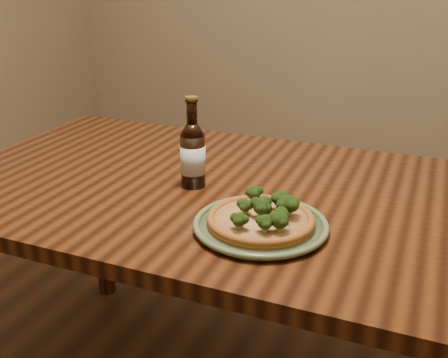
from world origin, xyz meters
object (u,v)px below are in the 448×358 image
at_px(table, 234,219).
at_px(beer_bottle, 193,154).
at_px(pizza, 262,218).
at_px(plate, 261,225).

height_order(table, beer_bottle, beer_bottle).
bearing_deg(pizza, table, 126.44).
distance_m(table, beer_bottle, 0.21).
distance_m(plate, pizza, 0.02).
bearing_deg(pizza, beer_bottle, 146.23).
bearing_deg(table, plate, -54.24).
bearing_deg(beer_bottle, table, 40.43).
height_order(plate, beer_bottle, beer_bottle).
bearing_deg(beer_bottle, pizza, -9.57).
xyz_separation_m(table, pizza, (0.15, -0.20, 0.12)).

